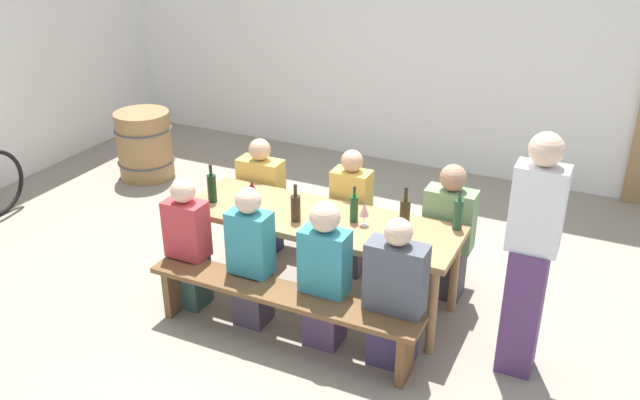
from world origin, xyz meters
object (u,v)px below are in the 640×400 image
(wine_glass_1, at_px, (398,222))
(seated_guest_far_1, at_px, (351,216))
(seated_guest_near_3, at_px, (395,297))
(bench_near, at_px, (281,302))
(wine_bottle_4, at_px, (212,188))
(seated_guest_near_0, at_px, (188,246))
(seated_guest_near_1, at_px, (251,260))
(wine_bottle_2, at_px, (354,208))
(seated_guest_far_2, at_px, (448,235))
(wine_barrel, at_px, (145,145))
(wine_glass_0, at_px, (252,187))
(wine_bottle_3, at_px, (405,214))
(seated_guest_far_0, at_px, (262,200))
(wine_glass_3, at_px, (333,225))
(wine_bottle_0, at_px, (296,207))
(standing_host, at_px, (530,260))
(bench_far, at_px, (352,227))
(wine_bottle_1, at_px, (458,214))
(wine_glass_2, at_px, (364,210))
(seated_guest_near_2, at_px, (325,277))
(tasting_table, at_px, (320,226))

(wine_glass_1, distance_m, seated_guest_far_1, 0.89)
(wine_glass_1, xyz_separation_m, seated_guest_near_3, (0.16, -0.46, -0.34))
(bench_near, relative_size, wine_bottle_4, 6.56)
(seated_guest_near_0, distance_m, seated_guest_near_1, 0.58)
(wine_bottle_2, relative_size, seated_guest_near_1, 0.26)
(seated_guest_far_2, relative_size, wine_barrel, 1.49)
(wine_glass_0, xyz_separation_m, wine_glass_1, (1.28, -0.07, -0.01))
(wine_bottle_2, xyz_separation_m, seated_guest_far_1, (-0.21, 0.46, -0.32))
(wine_bottle_3, height_order, seated_guest_far_2, seated_guest_far_2)
(seated_guest_near_0, relative_size, seated_guest_far_0, 1.00)
(bench_near, bearing_deg, wine_glass_0, 132.64)
(wine_glass_3, bearing_deg, seated_guest_near_0, -168.11)
(wine_bottle_0, height_order, seated_guest_far_0, seated_guest_far_0)
(standing_host, bearing_deg, seated_guest_far_1, -24.14)
(bench_far, xyz_separation_m, wine_bottle_2, (0.26, -0.61, 0.50))
(wine_bottle_1, bearing_deg, wine_glass_3, -145.13)
(wine_glass_2, relative_size, seated_guest_near_1, 0.16)
(seated_guest_near_0, distance_m, standing_host, 2.58)
(seated_guest_far_1, bearing_deg, seated_guest_far_0, -90.00)
(bench_near, height_order, seated_guest_near_2, seated_guest_near_2)
(wine_bottle_4, xyz_separation_m, wine_glass_2, (1.29, 0.14, 0.00))
(wine_glass_2, bearing_deg, standing_host, -9.94)
(seated_guest_near_0, bearing_deg, wine_bottle_2, -64.32)
(wine_bottle_4, bearing_deg, wine_barrel, 141.94)
(wine_bottle_0, distance_m, seated_guest_near_1, 0.53)
(wine_bottle_1, relative_size, wine_glass_0, 1.68)
(wine_glass_2, bearing_deg, wine_bottle_1, 20.95)
(wine_glass_0, bearing_deg, wine_bottle_2, 2.63)
(wine_bottle_3, xyz_separation_m, wine_glass_2, (-0.30, -0.07, -0.00))
(wine_bottle_0, xyz_separation_m, standing_host, (1.77, -0.07, 0.02))
(wine_bottle_3, xyz_separation_m, wine_barrel, (-3.59, 1.36, -0.49))
(seated_guest_near_1, bearing_deg, wine_bottle_2, -46.63)
(wine_glass_1, height_order, seated_guest_near_1, seated_guest_near_1)
(wine_glass_3, bearing_deg, wine_barrel, 151.43)
(wine_glass_0, distance_m, seated_guest_far_1, 0.90)
(bench_near, bearing_deg, wine_bottle_2, 69.71)
(wine_glass_1, bearing_deg, wine_glass_0, 176.93)
(wine_bottle_1, height_order, seated_guest_far_0, seated_guest_far_0)
(wine_glass_1, bearing_deg, wine_bottle_4, -177.81)
(seated_guest_near_2, height_order, wine_barrel, seated_guest_near_2)
(seated_guest_near_2, distance_m, standing_host, 1.42)
(wine_bottle_2, bearing_deg, seated_guest_far_2, 35.53)
(wine_bottle_2, distance_m, seated_guest_near_0, 1.35)
(tasting_table, relative_size, seated_guest_near_1, 1.94)
(wine_bottle_4, relative_size, seated_guest_near_3, 0.28)
(seated_guest_near_3, height_order, wine_barrel, seated_guest_near_3)
(seated_guest_far_1, bearing_deg, seated_guest_near_2, 12.74)
(standing_host, bearing_deg, seated_guest_far_0, -16.05)
(wine_glass_2, bearing_deg, tasting_table, -176.07)
(wine_glass_3, height_order, seated_guest_near_0, seated_guest_near_0)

